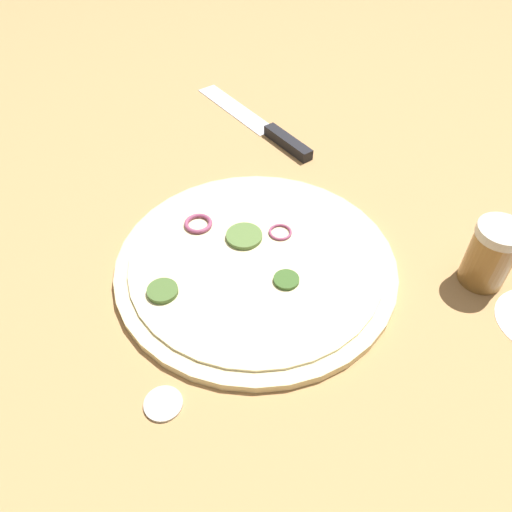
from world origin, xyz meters
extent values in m
plane|color=tan|center=(0.00, 0.00, 0.00)|extent=(3.00, 3.00, 0.00)
cylinder|color=beige|center=(0.00, 0.00, 0.01)|extent=(0.36, 0.36, 0.01)
cylinder|color=beige|center=(0.00, 0.00, 0.01)|extent=(0.33, 0.33, 0.00)
torus|color=#934266|center=(-0.06, 0.00, 0.02)|extent=(0.03, 0.03, 0.00)
cylinder|color=#567538|center=(-0.02, -0.04, 0.02)|extent=(0.05, 0.05, 0.01)
torus|color=#934266|center=(-0.01, -0.10, 0.02)|extent=(0.04, 0.04, 0.01)
cylinder|color=#385B23|center=(0.01, 0.05, 0.02)|extent=(0.03, 0.03, 0.00)
cylinder|color=#47662D|center=(0.11, -0.06, 0.02)|extent=(0.04, 0.04, 0.01)
cube|color=silver|center=(-0.31, -0.26, 0.00)|extent=(0.10, 0.21, 0.00)
cube|color=black|center=(-0.26, -0.11, 0.01)|extent=(0.05, 0.11, 0.02)
cylinder|color=olive|center=(-0.14, 0.25, 0.04)|extent=(0.06, 0.06, 0.08)
cylinder|color=beige|center=(-0.14, 0.25, 0.08)|extent=(0.06, 0.06, 0.01)
cylinder|color=beige|center=(0.22, 0.03, 0.00)|extent=(0.04, 0.04, 0.01)
camera|label=1|loc=(0.37, 0.25, 0.48)|focal=35.00mm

